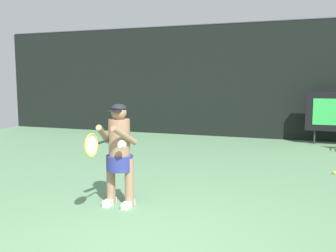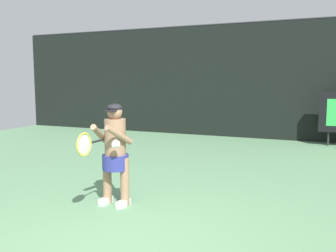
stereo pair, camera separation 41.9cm
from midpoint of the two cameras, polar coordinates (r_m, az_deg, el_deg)
backdrop_screen at (r=12.02m, az=10.92°, el=6.84°), size 18.00×0.12×3.66m
tennis_player at (r=5.41m, az=-9.77°, el=-3.78°), size 0.53×0.61×1.49m
tennis_racket at (r=4.85m, az=-14.06°, el=-2.90°), size 0.03×0.60×0.31m
tennis_ball_loose at (r=7.89m, az=22.96°, el=-6.66°), size 0.07×0.07×0.07m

